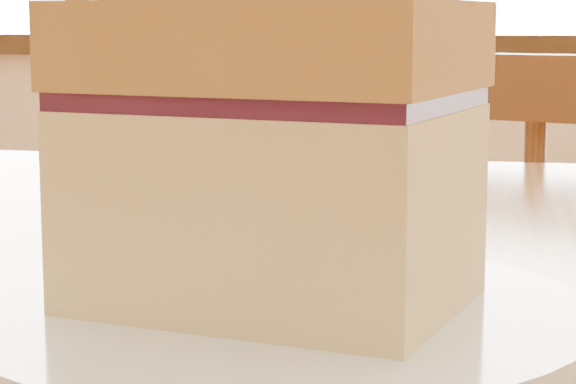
{
  "coord_description": "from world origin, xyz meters",
  "views": [
    {
      "loc": [
        -0.2,
        -0.32,
        0.86
      ],
      "look_at": [
        -0.25,
        0.06,
        0.8
      ],
      "focal_mm": 70.0,
      "sensor_mm": 36.0,
      "label": 1
    }
  ],
  "objects": [
    {
      "name": "cake_slice",
      "position": [
        -0.25,
        0.03,
        0.82
      ],
      "size": [
        0.14,
        0.12,
        0.11
      ],
      "rotation": [
        0.0,
        0.0,
        -0.27
      ],
      "color": "#F4CC8A",
      "rests_on": "plate"
    },
    {
      "name": "plate",
      "position": [
        -0.25,
        0.03,
        0.76
      ],
      "size": [
        0.21,
        0.21,
        0.02
      ],
      "color": "white",
      "rests_on": "cafe_table_main"
    }
  ]
}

